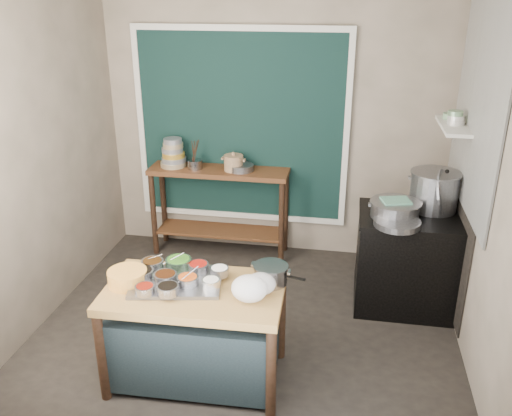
% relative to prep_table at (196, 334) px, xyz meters
% --- Properties ---
extents(floor, '(3.50, 3.00, 0.02)m').
position_rel_prep_table_xyz_m(floor, '(0.24, 0.75, -0.39)').
color(floor, '#29251F').
rests_on(floor, ground).
extents(back_wall, '(3.50, 0.02, 2.80)m').
position_rel_prep_table_xyz_m(back_wall, '(0.24, 2.26, 1.02)').
color(back_wall, gray).
rests_on(back_wall, floor).
extents(left_wall, '(0.02, 3.00, 2.80)m').
position_rel_prep_table_xyz_m(left_wall, '(-1.52, 0.75, 1.02)').
color(left_wall, gray).
rests_on(left_wall, floor).
extents(right_wall, '(0.02, 3.00, 2.80)m').
position_rel_prep_table_xyz_m(right_wall, '(2.00, 0.75, 1.02)').
color(right_wall, gray).
rests_on(right_wall, floor).
extents(curtain_panel, '(2.10, 0.02, 1.90)m').
position_rel_prep_table_xyz_m(curtain_panel, '(-0.11, 2.22, 0.98)').
color(curtain_panel, black).
rests_on(curtain_panel, back_wall).
extents(curtain_frame, '(2.22, 0.03, 2.02)m').
position_rel_prep_table_xyz_m(curtain_frame, '(-0.11, 2.21, 0.98)').
color(curtain_frame, beige).
rests_on(curtain_frame, back_wall).
extents(tile_panel, '(0.02, 1.70, 1.70)m').
position_rel_prep_table_xyz_m(tile_panel, '(1.97, 1.30, 1.48)').
color(tile_panel, '#B2B2AA').
rests_on(tile_panel, right_wall).
extents(soot_patch, '(0.01, 1.30, 1.30)m').
position_rel_prep_table_xyz_m(soot_patch, '(1.98, 1.40, 0.32)').
color(soot_patch, black).
rests_on(soot_patch, right_wall).
extents(wall_shelf, '(0.22, 0.70, 0.03)m').
position_rel_prep_table_xyz_m(wall_shelf, '(1.87, 1.60, 1.23)').
color(wall_shelf, beige).
rests_on(wall_shelf, right_wall).
extents(prep_table, '(1.27, 0.76, 0.75)m').
position_rel_prep_table_xyz_m(prep_table, '(0.00, 0.00, 0.00)').
color(prep_table, olive).
rests_on(prep_table, floor).
extents(back_counter, '(1.45, 0.40, 0.95)m').
position_rel_prep_table_xyz_m(back_counter, '(-0.31, 2.03, 0.10)').
color(back_counter, '#4F2C16').
rests_on(back_counter, floor).
extents(stove_block, '(0.90, 0.68, 0.85)m').
position_rel_prep_table_xyz_m(stove_block, '(1.59, 1.30, 0.05)').
color(stove_block, black).
rests_on(stove_block, floor).
extents(stove_top, '(0.92, 0.69, 0.03)m').
position_rel_prep_table_xyz_m(stove_top, '(1.59, 1.30, 0.49)').
color(stove_top, black).
rests_on(stove_top, stove_block).
extents(condiment_tray, '(0.70, 0.55, 0.03)m').
position_rel_prep_table_xyz_m(condiment_tray, '(-0.14, 0.05, 0.39)').
color(condiment_tray, gray).
rests_on(condiment_tray, prep_table).
extents(condiment_bowls, '(0.69, 0.54, 0.08)m').
position_rel_prep_table_xyz_m(condiment_bowls, '(-0.17, 0.07, 0.44)').
color(condiment_bowls, gray).
rests_on(condiment_bowls, condiment_tray).
extents(yellow_basin, '(0.36, 0.36, 0.11)m').
position_rel_prep_table_xyz_m(yellow_basin, '(-0.48, -0.02, 0.43)').
color(yellow_basin, orange).
rests_on(yellow_basin, prep_table).
extents(saucepan, '(0.31, 0.31, 0.14)m').
position_rel_prep_table_xyz_m(saucepan, '(0.51, 0.17, 0.44)').
color(saucepan, gray).
rests_on(saucepan, prep_table).
extents(plastic_bag_a, '(0.27, 0.24, 0.18)m').
position_rel_prep_table_xyz_m(plastic_bag_a, '(0.41, -0.08, 0.47)').
color(plastic_bag_a, white).
rests_on(plastic_bag_a, prep_table).
extents(plastic_bag_b, '(0.25, 0.23, 0.15)m').
position_rel_prep_table_xyz_m(plastic_bag_b, '(0.47, 0.02, 0.45)').
color(plastic_bag_b, white).
rests_on(plastic_bag_b, prep_table).
extents(bowl_stack, '(0.27, 0.27, 0.30)m').
position_rel_prep_table_xyz_m(bowl_stack, '(-0.80, 2.04, 0.71)').
color(bowl_stack, tan).
rests_on(bowl_stack, back_counter).
extents(utensil_cup, '(0.17, 0.17, 0.09)m').
position_rel_prep_table_xyz_m(utensil_cup, '(-0.55, 2.00, 0.62)').
color(utensil_cup, gray).
rests_on(utensil_cup, back_counter).
extents(ceramic_crock, '(0.24, 0.24, 0.14)m').
position_rel_prep_table_xyz_m(ceramic_crock, '(-0.15, 2.01, 0.65)').
color(ceramic_crock, '#957551').
rests_on(ceramic_crock, back_counter).
extents(wide_bowl, '(0.29, 0.29, 0.06)m').
position_rel_prep_table_xyz_m(wide_bowl, '(-0.07, 2.02, 0.61)').
color(wide_bowl, gray).
rests_on(wide_bowl, back_counter).
extents(stock_pot, '(0.50, 0.50, 0.34)m').
position_rel_prep_table_xyz_m(stock_pot, '(1.75, 1.47, 0.68)').
color(stock_pot, gray).
rests_on(stock_pot, stove_top).
extents(pot_lid, '(0.20, 0.41, 0.39)m').
position_rel_prep_table_xyz_m(pot_lid, '(1.81, 1.39, 0.70)').
color(pot_lid, gray).
rests_on(pot_lid, stove_top).
extents(steamer, '(0.53, 0.53, 0.14)m').
position_rel_prep_table_xyz_m(steamer, '(1.42, 1.23, 0.58)').
color(steamer, gray).
rests_on(steamer, stove_top).
extents(green_cloth, '(0.27, 0.23, 0.02)m').
position_rel_prep_table_xyz_m(green_cloth, '(1.42, 1.23, 0.66)').
color(green_cloth, '#578E6B').
rests_on(green_cloth, steamer).
extents(shallow_pan, '(0.40, 0.40, 0.05)m').
position_rel_prep_table_xyz_m(shallow_pan, '(1.43, 1.05, 0.53)').
color(shallow_pan, gray).
rests_on(shallow_pan, stove_top).
extents(shelf_bowl_stack, '(0.15, 0.15, 0.12)m').
position_rel_prep_table_xyz_m(shelf_bowl_stack, '(1.87, 1.59, 1.30)').
color(shelf_bowl_stack, silver).
rests_on(shelf_bowl_stack, wall_shelf).
extents(shelf_bowl_green, '(0.16, 0.16, 0.05)m').
position_rel_prep_table_xyz_m(shelf_bowl_green, '(1.87, 1.80, 1.26)').
color(shelf_bowl_green, gray).
rests_on(shelf_bowl_green, wall_shelf).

